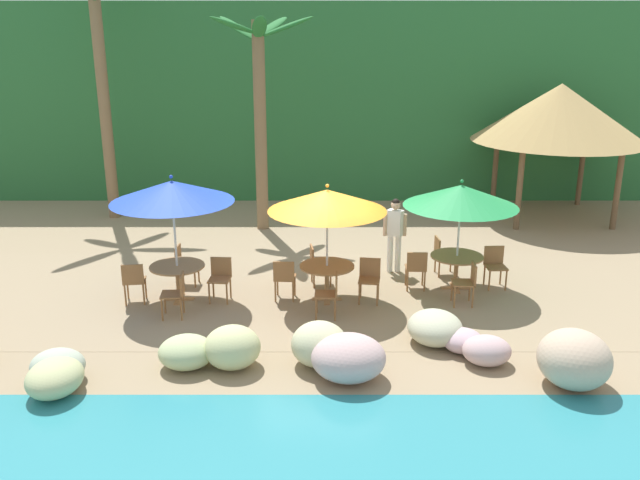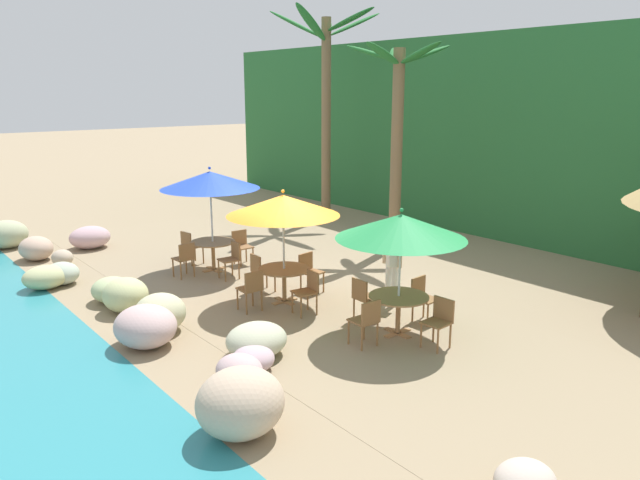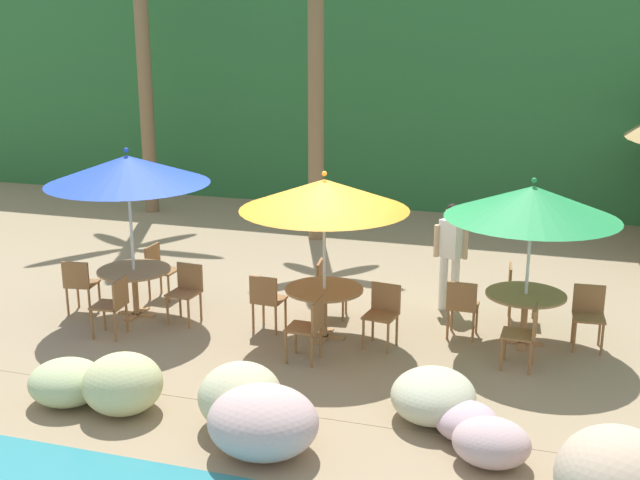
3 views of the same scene
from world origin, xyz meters
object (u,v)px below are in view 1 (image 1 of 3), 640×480
Objects in this scene: palapa_hut at (559,113)px; umbrella_orange at (327,200)px; umbrella_blue at (171,191)px; chair_green_right at (467,281)px; palm_tree_second at (259,93)px; chair_blue_inland at (183,262)px; chair_blue_right at (176,292)px; dining_table_orange at (326,271)px; chair_orange_seaward at (369,277)px; umbrella_green at (460,196)px; dining_table_blue at (177,271)px; chair_orange_inland at (316,262)px; chair_blue_seaward at (220,276)px; palm_tree_nearest at (99,55)px; chair_blue_left at (133,280)px; chair_green_left at (416,267)px; chair_green_inland at (441,253)px; chair_green_seaward at (494,263)px; chair_orange_left at (284,277)px; waiter_in_white at (394,230)px; chair_orange_right at (330,292)px; dining_table_green at (456,261)px.

umbrella_orange is at bearing -136.09° from palapa_hut.
umbrella_blue is 6.05m from chair_green_right.
umbrella_blue is 0.46× the size of palm_tree_second.
chair_blue_inland is 1.00× the size of chair_green_right.
chair_blue_right is 2.98m from dining_table_orange.
umbrella_green is at bearing 18.56° from chair_orange_seaward.
chair_blue_right is 1.00× the size of chair_green_right.
chair_blue_inland is 11.30m from palapa_hut.
dining_table_blue is 1.26× the size of chair_orange_inland.
palm_tree_nearest reaches higher than chair_blue_seaward.
chair_blue_left is at bearing -172.98° from umbrella_green.
umbrella_blue is at bearing 177.53° from chair_green_right.
umbrella_orange is (3.05, -0.85, 1.57)m from chair_blue_inland.
umbrella_green is 1.74m from chair_green_left.
chair_green_inland is 0.16× the size of palm_tree_second.
chair_blue_seaward is 1.00× the size of chair_blue_right.
chair_blue_seaward is at bearing 50.88° from chair_blue_right.
chair_blue_seaward is at bearing -172.78° from chair_green_seaward.
palapa_hut is (9.39, 7.14, 2.47)m from chair_blue_right.
umbrella_orange is at bearing -45.59° from palm_tree_nearest.
palapa_hut reaches higher than chair_blue_inland.
umbrella_green reaches higher than chair_orange_left.
chair_orange_inland is at bearing -154.59° from waiter_in_white.
waiter_in_white reaches higher than chair_orange_right.
chair_blue_seaward is (0.85, 0.02, -0.10)m from dining_table_blue.
dining_table_orange is at bearing 0.02° from dining_table_blue.
chair_blue_inland and chair_green_inland have the same top height.
chair_blue_inland is 1.00× the size of chair_blue_left.
dining_table_orange is (2.15, -0.02, 0.10)m from chair_blue_seaward.
dining_table_orange is 0.47× the size of umbrella_green.
chair_green_seaward is (3.56, 0.75, -1.57)m from umbrella_orange.
chair_blue_inland is 5.97m from umbrella_green.
chair_green_inland is at bearing 23.44° from chair_orange_left.
umbrella_green is 1.41m from dining_table_green.
chair_blue_inland is 2.37m from chair_orange_left.
palm_tree_nearest is (-3.09, 6.23, 2.28)m from umbrella_blue.
chair_green_right is at bearing -10.71° from chair_blue_inland.
chair_green_left is at bearing 11.88° from chair_orange_left.
palm_tree_nearest reaches higher than chair_orange_left.
chair_green_inland is 0.51× the size of waiter_in_white.
chair_blue_right is 0.18× the size of palapa_hut.
umbrella_orange is at bearing 16.45° from chair_blue_right.
chair_blue_right is 2.16m from chair_orange_left.
chair_orange_left is at bearing -177.42° from dining_table_orange.
chair_blue_inland is at bearing 157.95° from chair_orange_left.
dining_table_blue is 0.23× the size of palapa_hut.
chair_blue_inland reaches higher than dining_table_orange.
chair_green_inland reaches higher than dining_table_orange.
palm_tree_nearest is (-3.95, 6.20, 4.03)m from chair_blue_seaward.
chair_orange_left and chair_green_left have the same top height.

